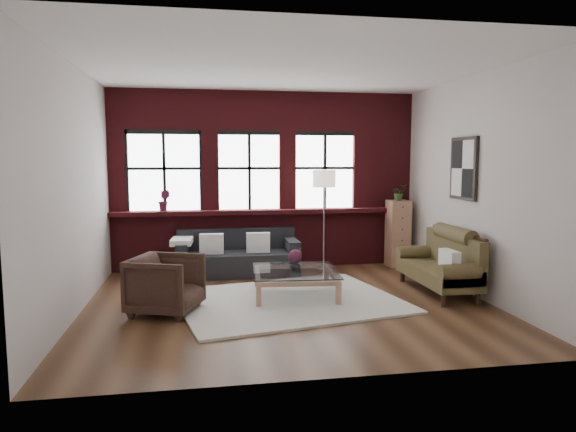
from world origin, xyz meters
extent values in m
plane|color=#472C1A|center=(0.00, 0.00, 0.00)|extent=(5.50, 5.50, 0.00)
plane|color=white|center=(0.00, 0.00, 3.20)|extent=(5.50, 5.50, 0.00)
plane|color=beige|center=(0.00, 2.50, 1.60)|extent=(5.50, 0.00, 5.50)
plane|color=beige|center=(0.00, -2.50, 1.60)|extent=(5.50, 0.00, 5.50)
plane|color=beige|center=(-2.75, 0.00, 1.60)|extent=(0.00, 5.00, 5.00)
plane|color=beige|center=(2.75, 0.00, 1.60)|extent=(0.00, 5.00, 5.00)
cube|color=#5A151A|center=(0.00, 2.35, 1.04)|extent=(5.50, 0.30, 0.08)
cube|color=beige|center=(0.01, 0.05, 0.02)|extent=(3.39, 2.89, 0.03)
cube|color=white|center=(-1.01, 1.80, 0.57)|extent=(0.41, 0.17, 0.34)
cube|color=white|center=(-0.22, 1.80, 0.57)|extent=(0.40, 0.15, 0.34)
cube|color=white|center=(2.22, -0.32, 0.57)|extent=(0.15, 0.38, 0.34)
imported|color=#312018|center=(-1.64, -0.20, 0.38)|extent=(1.07, 1.05, 0.76)
imported|color=#B2B2B2|center=(0.15, 0.31, 0.47)|extent=(0.17, 0.17, 0.16)
sphere|color=#4D1A33|center=(0.15, 0.31, 0.59)|extent=(0.20, 0.20, 0.20)
cube|color=#AB795C|center=(2.43, 2.10, 0.62)|extent=(0.38, 0.38, 1.23)
imported|color=#2D5923|center=(2.43, 2.10, 1.38)|extent=(0.27, 0.24, 0.29)
imported|color=#4D1A33|center=(-1.81, 2.32, 1.27)|extent=(0.24, 0.21, 0.38)
camera|label=1|loc=(-1.16, -6.86, 1.99)|focal=32.00mm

